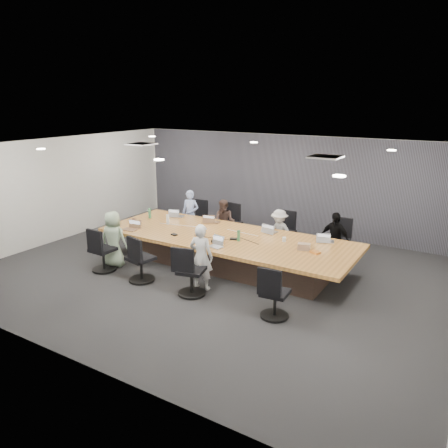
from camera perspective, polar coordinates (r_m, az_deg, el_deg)
The scene contains 38 objects.
floor at distance 9.94m, azimuth -1.20°, elevation -6.37°, with size 10.00×8.00×0.00m, color #28292B.
ceiling at distance 9.24m, azimuth -1.30°, elevation 9.88°, with size 10.00×8.00×0.00m, color white.
wall_back at distance 12.97m, azimuth 8.30°, elevation 5.28°, with size 10.00×2.80×0.00m, color beige.
wall_front at distance 6.65m, azimuth -20.18°, elevation -6.15°, with size 10.00×2.80×0.00m, color beige.
wall_left at distance 12.82m, azimuth -20.53°, elevation 4.30°, with size 8.00×2.80×0.00m, color beige.
curtain at distance 12.89m, azimuth 8.16°, elevation 5.23°, with size 9.80×0.04×2.80m, color #4C4A56.
conference_table at distance 10.20m, azimuth 0.29°, elevation -3.37°, with size 6.00×2.20×0.74m.
chair_0 at distance 12.59m, azimuth -3.47°, elevation 0.34°, with size 0.52×0.52×0.77m, color black, non-canonical shape.
chair_1 at distance 12.00m, azimuth 0.92°, elevation -0.27°, with size 0.56×0.56×0.83m, color black, non-canonical shape.
chair_2 at distance 11.32m, azimuth 7.90°, elevation -1.44°, with size 0.56×0.56×0.83m, color black, non-canonical shape.
chair_3 at distance 10.87m, azimuth 14.69°, elevation -2.50°, with size 0.58×0.58×0.86m, color black, non-canonical shape.
chair_4 at distance 10.28m, azimuth -15.51°, elevation -3.68°, with size 0.57×0.57×0.85m, color black, non-canonical shape.
chair_5 at distance 9.53m, azimuth -10.81°, elevation -4.89°, with size 0.59×0.59×0.87m, color black, non-canonical shape.
chair_6 at distance 8.75m, azimuth -4.26°, elevation -6.58°, with size 0.59×0.59×0.87m, color black, non-canonical shape.
chair_7 at distance 7.93m, azimuth 6.67°, elevation -9.42°, with size 0.54×0.54×0.80m, color black, non-canonical shape.
person_0 at distance 12.23m, azimuth -4.42°, elevation 1.27°, with size 0.49×0.32×1.35m, color #95AAE3.
laptop_0 at distance 11.79m, azimuth -5.98°, elevation 1.03°, with size 0.31×0.21×0.02m, color #B2B2B7.
person_1 at distance 11.66m, azimuth 0.05°, elevation 0.24°, with size 0.59×0.46×1.22m, color #46322C.
laptop_1 at distance 11.17m, azimuth -1.40°, elevation 0.26°, with size 0.33×0.23×0.02m, color #8C6647.
person_2 at distance 10.96m, azimuth 7.20°, elevation -1.09°, with size 0.75×0.43×1.17m, color #ADADAD.
laptop_2 at distance 10.43m, azimuth 5.99°, elevation -0.99°, with size 0.35×0.24×0.02m, color #B2B2B7.
person_3 at distance 10.49m, azimuth 14.21°, elevation -1.91°, with size 0.76×0.32×1.29m, color black.
laptop_3 at distance 9.95m, azimuth 13.30°, elevation -2.20°, with size 0.31×0.21×0.02m, color #B2B2B7.
person_4 at distance 10.44m, azimuth -14.23°, elevation -1.91°, with size 0.65×0.42×1.32m, color #93AC8D.
laptop_4 at distance 10.78m, azimuth -12.20°, elevation -0.70°, with size 0.35×0.24×0.02m, color #8C6647.
person_6 at distance 8.92m, azimuth -2.99°, elevation -4.31°, with size 0.51×0.33×1.39m, color silver.
laptop_6 at distance 9.33m, azimuth -1.10°, elevation -2.99°, with size 0.29×0.20×0.02m, color #B2B2B7.
bottle_green_left at distance 11.71m, azimuth -9.69°, elevation 1.41°, with size 0.07×0.07×0.27m, color #337347.
bottle_green_right at distance 9.70m, azimuth 1.93°, elevation -1.54°, with size 0.07×0.07×0.25m, color #337347.
bottle_clear at distance 11.08m, azimuth -7.36°, elevation 0.61°, with size 0.07×0.07×0.25m, color silver.
cup_white_far at distance 10.64m, azimuth -3.15°, elevation -0.34°, with size 0.08×0.08×0.10m, color white.
cup_white_near at distance 9.76m, azimuth 7.86°, elevation -2.00°, with size 0.08×0.08×0.10m, color white.
mug_brown at distance 11.46m, azimuth -11.69°, elevation 0.54°, with size 0.08×0.08×0.10m, color brown.
mic_left at distance 10.20m, azimuth -6.53°, elevation -1.38°, with size 0.15×0.10×0.03m, color black.
mic_right at distance 9.82m, azimuth 1.26°, elevation -1.96°, with size 0.16×0.11×0.03m, color black.
stapler at distance 9.57m, azimuth -1.36°, elevation -2.37°, with size 0.15×0.04×0.05m, color black.
canvas_bag at distance 9.30m, azimuth 10.40°, elevation -2.93°, with size 0.26×0.16×0.14m, color #9C7C61.
snack_packet at distance 9.16m, azimuth 11.82°, elevation -3.62°, with size 0.20×0.13×0.04m, color #C96F24.
Camera 1 is at (4.93, -7.75, 3.81)m, focal length 35.00 mm.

